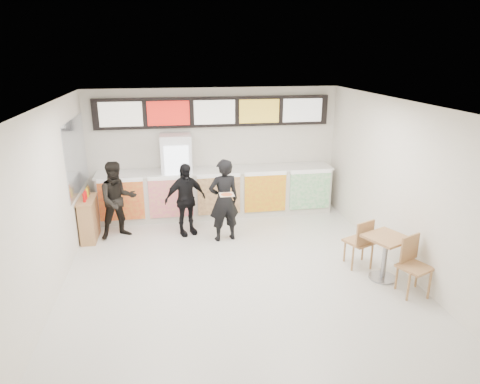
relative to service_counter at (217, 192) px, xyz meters
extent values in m
plane|color=beige|center=(0.00, -3.09, -0.57)|extent=(7.00, 7.00, 0.00)
plane|color=white|center=(0.00, -3.09, 2.43)|extent=(7.00, 7.00, 0.00)
plane|color=silver|center=(0.00, 0.41, 0.93)|extent=(6.00, 0.00, 6.00)
plane|color=silver|center=(-3.00, -3.09, 0.93)|extent=(0.00, 7.00, 7.00)
plane|color=silver|center=(3.00, -3.09, 0.93)|extent=(0.00, 7.00, 7.00)
cube|color=silver|center=(0.00, 0.01, -0.02)|extent=(5.50, 0.70, 1.10)
cube|color=silver|center=(0.00, 0.01, 0.55)|extent=(5.56, 0.76, 0.04)
cube|color=red|center=(-2.20, -0.37, 0.03)|extent=(0.99, 0.02, 0.90)
cube|color=#DD3178|center=(-1.10, -0.37, 0.03)|extent=(0.99, 0.02, 0.90)
cube|color=brown|center=(0.00, -0.37, 0.03)|extent=(0.99, 0.02, 0.90)
cube|color=gold|center=(1.10, -0.37, 0.03)|extent=(0.99, 0.02, 0.90)
cube|color=green|center=(2.20, -0.37, 0.03)|extent=(0.99, 0.02, 0.90)
cube|color=black|center=(0.00, 0.33, 1.88)|extent=(5.50, 0.12, 0.70)
cube|color=white|center=(-2.12, 0.26, 1.88)|extent=(0.95, 0.02, 0.55)
cube|color=red|center=(-1.06, 0.26, 1.88)|extent=(0.95, 0.02, 0.55)
cube|color=white|center=(0.00, 0.26, 1.88)|extent=(0.95, 0.02, 0.55)
cube|color=gold|center=(1.06, 0.26, 1.88)|extent=(0.95, 0.02, 0.55)
cube|color=silver|center=(2.12, 0.26, 1.88)|extent=(0.95, 0.02, 0.55)
cube|color=white|center=(-0.93, 0.03, 0.43)|extent=(0.70, 0.65, 2.00)
cube|color=white|center=(-0.93, -0.31, 0.48)|extent=(0.54, 0.02, 1.50)
cylinder|color=#18883A|center=(-1.14, -0.27, -0.12)|extent=(0.07, 0.07, 0.22)
cylinder|color=#FF9C15|center=(-1.00, -0.27, -0.12)|extent=(0.07, 0.07, 0.22)
cylinder|color=red|center=(-0.86, -0.27, -0.12)|extent=(0.07, 0.07, 0.22)
cylinder|color=#1936BD|center=(-0.72, -0.27, -0.12)|extent=(0.07, 0.07, 0.22)
cylinder|color=#FF9C15|center=(-1.14, -0.27, 0.26)|extent=(0.07, 0.07, 0.22)
cylinder|color=red|center=(-1.00, -0.27, 0.26)|extent=(0.07, 0.07, 0.22)
cylinder|color=#1936BD|center=(-0.86, -0.27, 0.26)|extent=(0.07, 0.07, 0.22)
cylinder|color=#18883A|center=(-0.72, -0.27, 0.26)|extent=(0.07, 0.07, 0.22)
cylinder|color=red|center=(-1.14, -0.27, 0.64)|extent=(0.07, 0.07, 0.22)
cylinder|color=#1936BD|center=(-1.00, -0.27, 0.64)|extent=(0.07, 0.07, 0.22)
cylinder|color=#18883A|center=(-0.86, -0.27, 0.64)|extent=(0.07, 0.07, 0.22)
cylinder|color=#FF9C15|center=(-0.72, -0.27, 0.64)|extent=(0.07, 0.07, 0.22)
cylinder|color=#1936BD|center=(-1.14, -0.27, 1.02)|extent=(0.07, 0.07, 0.22)
cylinder|color=#18883A|center=(-1.00, -0.27, 1.02)|extent=(0.07, 0.07, 0.22)
cylinder|color=#FF9C15|center=(-0.86, -0.27, 1.02)|extent=(0.07, 0.07, 0.22)
cylinder|color=red|center=(-0.72, -0.27, 1.02)|extent=(0.07, 0.07, 0.22)
cube|color=#B2B7BF|center=(-2.99, -0.64, 1.18)|extent=(0.01, 2.00, 1.50)
imported|color=black|center=(-0.03, -1.46, 0.30)|extent=(0.71, 0.53, 1.75)
imported|color=black|center=(-2.21, -0.94, 0.26)|extent=(0.97, 0.87, 1.66)
imported|color=black|center=(-0.80, -1.03, 0.22)|extent=(1.00, 0.69, 1.58)
cube|color=beige|center=(-0.03, -1.91, 0.58)|extent=(0.28, 0.28, 0.01)
cone|color=#CC7233|center=(-0.03, -1.91, 0.59)|extent=(0.36, 0.36, 0.02)
cube|color=#A8804C|center=(2.50, -3.55, 0.21)|extent=(0.84, 0.84, 0.04)
cylinder|color=gray|center=(2.50, -3.55, -0.19)|extent=(0.09, 0.09, 0.77)
cylinder|color=gray|center=(2.50, -3.55, -0.56)|extent=(0.47, 0.47, 0.03)
cube|color=#A8804C|center=(2.73, -4.09, -0.09)|extent=(0.59, 0.59, 0.04)
cube|color=#A8804C|center=(2.73, -3.89, 0.15)|extent=(0.41, 0.20, 0.45)
cube|color=#A8804C|center=(2.27, -3.01, -0.09)|extent=(0.59, 0.59, 0.04)
cube|color=#A8804C|center=(2.27, -3.21, 0.15)|extent=(0.41, 0.20, 0.45)
cube|color=#A8804C|center=(-2.82, -0.97, -0.14)|extent=(0.29, 0.77, 0.87)
cube|color=#A8804C|center=(-2.82, -0.97, 0.31)|extent=(0.33, 0.81, 0.04)
cylinder|color=red|center=(-2.82, -1.18, 0.42)|extent=(0.06, 0.06, 0.17)
cylinder|color=red|center=(-2.82, -1.02, 0.42)|extent=(0.06, 0.06, 0.17)
cylinder|color=yellow|center=(-2.82, -0.86, 0.42)|extent=(0.06, 0.06, 0.17)
cylinder|color=brown|center=(-2.82, -0.70, 0.42)|extent=(0.06, 0.06, 0.17)
camera|label=1|loc=(-1.07, -9.71, 3.22)|focal=32.00mm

